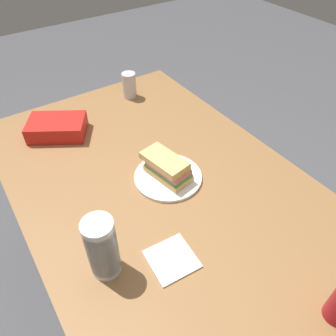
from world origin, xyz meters
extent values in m
plane|color=#4C4C51|center=(0.00, 0.00, 0.00)|extent=(8.00, 8.00, 0.00)
cube|color=olive|center=(0.00, 0.00, 0.74)|extent=(1.58, 0.95, 0.04)
cylinder|color=brown|center=(0.71, -0.40, 0.36)|extent=(0.07, 0.07, 0.72)
cylinder|color=brown|center=(0.71, 0.40, 0.36)|extent=(0.07, 0.07, 0.72)
cylinder|color=white|center=(0.05, -0.04, 0.76)|extent=(0.25, 0.25, 0.01)
cube|color=#DBB26B|center=(0.05, -0.04, 0.78)|extent=(0.18, 0.12, 0.02)
cube|color=#599E3F|center=(0.05, -0.04, 0.80)|extent=(0.18, 0.11, 0.01)
cube|color=#C6727A|center=(0.05, -0.04, 0.81)|extent=(0.17, 0.11, 0.02)
cube|color=yellow|center=(0.05, -0.04, 0.82)|extent=(0.16, 0.11, 0.01)
cube|color=#DBB26B|center=(0.06, -0.03, 0.84)|extent=(0.18, 0.12, 0.02)
cube|color=red|center=(0.53, 0.20, 0.79)|extent=(0.25, 0.27, 0.07)
cylinder|color=silver|center=(-0.15, 0.31, 0.81)|extent=(0.08, 0.08, 0.09)
cylinder|color=silver|center=(-0.15, 0.31, 0.82)|extent=(0.08, 0.08, 0.09)
cylinder|color=silver|center=(-0.15, 0.31, 0.84)|extent=(0.08, 0.08, 0.09)
cylinder|color=silver|center=(-0.15, 0.31, 0.86)|extent=(0.08, 0.08, 0.09)
cylinder|color=silver|center=(-0.15, 0.31, 0.88)|extent=(0.08, 0.08, 0.09)
cylinder|color=silver|center=(-0.15, 0.31, 0.90)|extent=(0.08, 0.08, 0.09)
cylinder|color=silver|center=(-0.15, 0.31, 0.91)|extent=(0.08, 0.08, 0.09)
cylinder|color=silver|center=(0.63, -0.20, 0.82)|extent=(0.07, 0.07, 0.12)
cube|color=white|center=(-0.24, 0.14, 0.76)|extent=(0.14, 0.14, 0.01)
camera|label=1|loc=(-0.66, 0.44, 1.60)|focal=35.09mm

